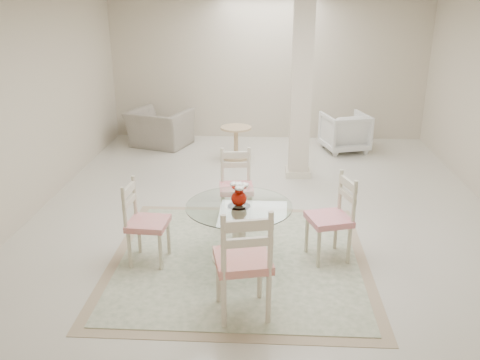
# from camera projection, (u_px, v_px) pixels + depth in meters

# --- Properties ---
(ground) EXTENTS (7.00, 7.00, 0.00)m
(ground) POSITION_uv_depth(u_px,v_px,m) (265.00, 207.00, 6.84)
(ground) COLOR beige
(ground) RESTS_ON ground
(room_shell) EXTENTS (6.02, 7.02, 2.71)m
(room_shell) POSITION_uv_depth(u_px,v_px,m) (268.00, 67.00, 6.19)
(room_shell) COLOR beige
(room_shell) RESTS_ON ground
(column) EXTENTS (0.30, 0.30, 2.70)m
(column) POSITION_uv_depth(u_px,v_px,m) (301.00, 90.00, 7.55)
(column) COLOR beige
(column) RESTS_ON ground
(area_rug) EXTENTS (2.76, 2.76, 0.02)m
(area_rug) POSITION_uv_depth(u_px,v_px,m) (239.00, 259.00, 5.48)
(area_rug) COLOR tan
(area_rug) RESTS_ON ground
(dining_table) EXTENTS (1.11, 1.11, 0.64)m
(dining_table) POSITION_uv_depth(u_px,v_px,m) (239.00, 233.00, 5.37)
(dining_table) COLOR #EEE6C4
(dining_table) RESTS_ON ground
(red_vase) EXTENTS (0.19, 0.18, 0.25)m
(red_vase) POSITION_uv_depth(u_px,v_px,m) (239.00, 194.00, 5.22)
(red_vase) COLOR #9F1004
(red_vase) RESTS_ON dining_table
(dining_chair_east) EXTENTS (0.52, 0.52, 1.04)m
(dining_chair_east) POSITION_uv_depth(u_px,v_px,m) (335.00, 212.00, 5.34)
(dining_chair_east) COLOR beige
(dining_chair_east) RESTS_ON ground
(dining_chair_north) EXTENTS (0.45, 0.45, 1.02)m
(dining_chair_north) POSITION_uv_depth(u_px,v_px,m) (236.00, 181.00, 6.25)
(dining_chair_north) COLOR beige
(dining_chair_north) RESTS_ON ground
(dining_chair_west) EXTENTS (0.43, 0.43, 1.01)m
(dining_chair_west) POSITION_uv_depth(u_px,v_px,m) (142.00, 216.00, 5.28)
(dining_chair_west) COLOR beige
(dining_chair_west) RESTS_ON ground
(dining_chair_south) EXTENTS (0.56, 0.56, 1.18)m
(dining_chair_south) POSITION_uv_depth(u_px,v_px,m) (244.00, 255.00, 4.31)
(dining_chair_south) COLOR beige
(dining_chair_south) RESTS_ON ground
(recliner_taupe) EXTENTS (1.27, 1.19, 0.67)m
(recliner_taupe) POSITION_uv_depth(u_px,v_px,m) (160.00, 128.00, 9.43)
(recliner_taupe) COLOR gray
(recliner_taupe) RESTS_ON ground
(armchair_white) EXTENTS (0.92, 0.93, 0.70)m
(armchair_white) POSITION_uv_depth(u_px,v_px,m) (345.00, 132.00, 9.14)
(armchair_white) COLOR white
(armchair_white) RESTS_ON ground
(side_table) EXTENTS (0.53, 0.53, 0.55)m
(side_table) POSITION_uv_depth(u_px,v_px,m) (236.00, 144.00, 8.77)
(side_table) COLOR #D6B583
(side_table) RESTS_ON ground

